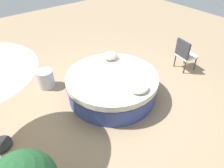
{
  "coord_description": "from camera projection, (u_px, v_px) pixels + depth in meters",
  "views": [
    {
      "loc": [
        -2.71,
        -3.44,
        3.67
      ],
      "look_at": [
        0.0,
        0.0,
        0.39
      ],
      "focal_mm": 34.3,
      "sensor_mm": 36.0,
      "label": 1
    }
  ],
  "objects": [
    {
      "name": "patio_chair",
      "position": [
        185.0,
        53.0,
        6.42
      ],
      "size": [
        0.59,
        0.61,
        0.98
      ],
      "rotation": [
        0.0,
        0.0,
        4.52
      ],
      "color": "#333338",
      "rests_on": "ground_plane"
    },
    {
      "name": "ground_plane",
      "position": [
        112.0,
        96.0,
        5.7
      ],
      "size": [
        16.0,
        16.0,
        0.0
      ],
      "primitive_type": "plane",
      "color": "#9E8466"
    },
    {
      "name": "side_table",
      "position": [
        46.0,
        79.0,
        5.89
      ],
      "size": [
        0.46,
        0.46,
        0.5
      ],
      "primitive_type": "cylinder",
      "color": "#B7B7BC",
      "rests_on": "ground_plane"
    },
    {
      "name": "throw_pillow_0",
      "position": [
        140.0,
        88.0,
        4.79
      ],
      "size": [
        0.45,
        0.36,
        0.14
      ],
      "primitive_type": "ellipsoid",
      "color": "silver",
      "rests_on": "round_bed"
    },
    {
      "name": "throw_pillow_1",
      "position": [
        110.0,
        56.0,
        5.9
      ],
      "size": [
        0.4,
        0.37,
        0.21
      ],
      "primitive_type": "ellipsoid",
      "color": "beige",
      "rests_on": "round_bed"
    },
    {
      "name": "round_bed",
      "position": [
        112.0,
        86.0,
        5.5
      ],
      "size": [
        2.33,
        2.33,
        0.65
      ],
      "color": "#38478C",
      "rests_on": "ground_plane"
    }
  ]
}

